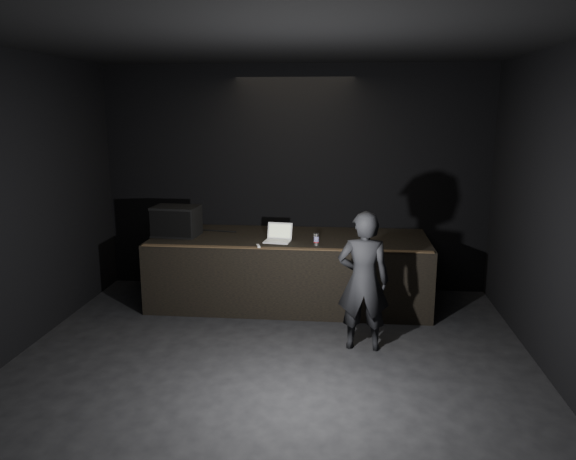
{
  "coord_description": "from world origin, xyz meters",
  "views": [
    {
      "loc": [
        0.78,
        -5.21,
        2.85
      ],
      "look_at": [
        0.02,
        2.3,
        1.2
      ],
      "focal_mm": 35.0,
      "sensor_mm": 36.0,
      "label": 1
    }
  ],
  "objects_px": {
    "stage_riser": "(290,270)",
    "stage_monitor": "(176,221)",
    "laptop": "(278,237)",
    "beer_can": "(316,239)",
    "person": "(363,281)"
  },
  "relations": [
    {
      "from": "stage_riser",
      "to": "beer_can",
      "type": "relative_size",
      "value": 23.86
    },
    {
      "from": "stage_monitor",
      "to": "person",
      "type": "height_order",
      "value": "person"
    },
    {
      "from": "laptop",
      "to": "person",
      "type": "distance_m",
      "value": 1.73
    },
    {
      "from": "beer_can",
      "to": "laptop",
      "type": "bearing_deg",
      "value": 159.2
    },
    {
      "from": "beer_can",
      "to": "person",
      "type": "bearing_deg",
      "value": -59.98
    },
    {
      "from": "person",
      "to": "stage_monitor",
      "type": "bearing_deg",
      "value": -26.93
    },
    {
      "from": "beer_can",
      "to": "person",
      "type": "distance_m",
      "value": 1.25
    },
    {
      "from": "beer_can",
      "to": "person",
      "type": "xyz_separation_m",
      "value": [
        0.61,
        -1.06,
        -0.24
      ]
    },
    {
      "from": "stage_monitor",
      "to": "laptop",
      "type": "relative_size",
      "value": 1.75
    },
    {
      "from": "stage_monitor",
      "to": "laptop",
      "type": "xyz_separation_m",
      "value": [
        1.54,
        -0.19,
        -0.15
      ]
    },
    {
      "from": "stage_riser",
      "to": "laptop",
      "type": "xyz_separation_m",
      "value": [
        -0.13,
        -0.27,
        0.56
      ]
    },
    {
      "from": "stage_riser",
      "to": "stage_monitor",
      "type": "relative_size",
      "value": 5.81
    },
    {
      "from": "stage_monitor",
      "to": "laptop",
      "type": "height_order",
      "value": "stage_monitor"
    },
    {
      "from": "stage_riser",
      "to": "laptop",
      "type": "bearing_deg",
      "value": -116.49
    },
    {
      "from": "stage_monitor",
      "to": "stage_riser",
      "type": "bearing_deg",
      "value": 7.13
    }
  ]
}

